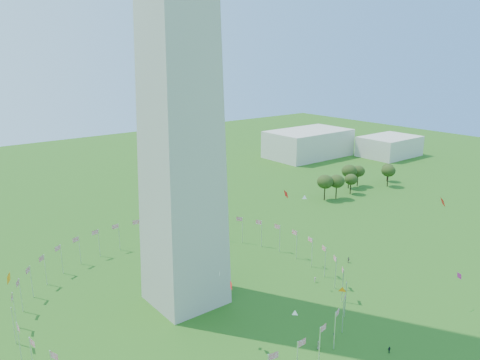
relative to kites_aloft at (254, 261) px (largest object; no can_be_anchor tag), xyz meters
name	(u,v)px	position (x,y,z in m)	size (l,w,h in m)	color
flag_ring	(186,284)	(-1.91, 24.85, -14.85)	(80.24, 80.24, 9.00)	silver
gov_building_east_a	(308,143)	(148.09, 124.85, -11.35)	(50.00, 30.00, 16.00)	beige
gov_building_east_b	(389,146)	(188.09, 94.85, -13.35)	(35.00, 25.00, 12.00)	beige
kites_aloft	(254,261)	(0.00, 0.00, 0.00)	(95.94, 68.65, 32.07)	orange
tree_line_east	(354,180)	(110.26, 60.11, -14.23)	(53.46, 16.24, 11.04)	#324B19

